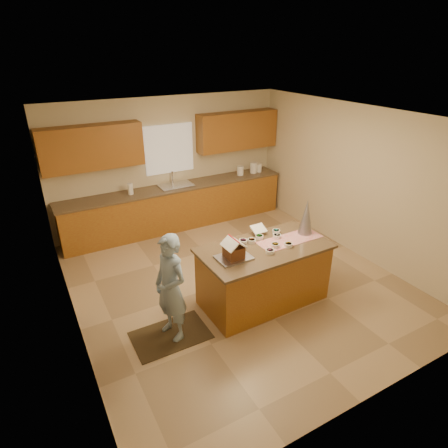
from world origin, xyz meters
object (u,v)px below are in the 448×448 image
at_px(tinsel_tree, 306,217).
at_px(island_base, 263,276).
at_px(boy, 171,288).
at_px(gingerbread_house, 234,250).

bearing_deg(tinsel_tree, island_base, -175.28).
bearing_deg(tinsel_tree, boy, -176.94).
relative_size(island_base, boy, 1.23).
distance_m(island_base, boy, 1.53).
height_order(boy, gingerbread_house, boy).
distance_m(island_base, tinsel_tree, 1.11).
xyz_separation_m(boy, gingerbread_house, (0.93, -0.00, 0.31)).
distance_m(island_base, gingerbread_house, 0.84).
height_order(tinsel_tree, boy, boy).
bearing_deg(gingerbread_house, boy, 179.72).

